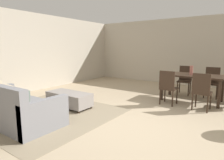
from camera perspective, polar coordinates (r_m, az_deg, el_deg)
The scene contains 12 objects.
ground_plane at distance 3.96m, azimuth 6.52°, elevation -13.07°, with size 10.80×10.80×0.00m, color tan.
wall_back at distance 8.41m, azimuth 23.34°, elevation 7.58°, with size 9.00×0.12×2.70m, color #BCB2A0.
wall_left at distance 7.25m, azimuth -24.34°, elevation 7.34°, with size 0.12×11.00×2.70m, color #BCB2A0.
area_rug at distance 4.85m, azimuth -18.76°, elevation -9.16°, with size 3.00×2.80×0.01m, color gray.
couch at distance 4.48m, azimuth -26.96°, elevation -7.43°, with size 2.09×0.98×0.86m.
ottoman_table at distance 5.13m, azimuth -12.43°, elevation -5.35°, with size 1.19×0.54×0.38m.
dining_table at distance 5.97m, azimuth 22.44°, elevation 0.55°, with size 1.60×0.86×0.76m.
dining_chair_near_left at distance 5.34m, azimuth 16.05°, elevation -1.63°, with size 0.41×0.41×0.92m.
dining_chair_near_right at distance 5.11m, azimuth 24.75°, elevation -2.62°, with size 0.41×0.41×0.92m.
dining_chair_far_left at distance 6.82m, azimuth 20.56°, elevation 0.47°, with size 0.43×0.43×0.92m.
dining_chair_far_right at distance 6.70m, azimuth 27.21°, elevation -0.11°, with size 0.42×0.42×0.92m.
vase_centerpiece at distance 5.95m, azimuth 22.22°, elevation 2.69°, with size 0.09×0.09×0.25m, color #B26659.
Camera 1 is at (1.72, -3.23, 1.51)m, focal length 31.23 mm.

